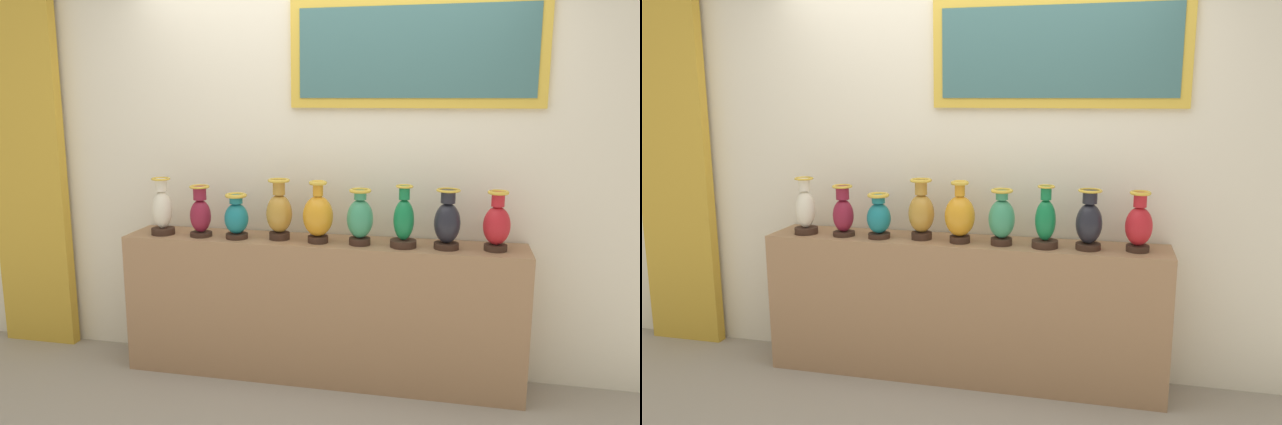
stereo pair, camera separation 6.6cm
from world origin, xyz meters
TOP-DOWN VIEW (x-y plane):
  - ground_plane at (0.00, 0.00)m, footprint 11.30×11.30m
  - display_shelf at (0.00, 0.00)m, footprint 2.51×0.38m
  - back_wall at (0.01, 0.25)m, footprint 5.30×0.14m
  - curtain_gold at (-2.14, 0.13)m, footprint 0.56×0.08m
  - vase_ivory at (-1.03, -0.06)m, footprint 0.15×0.15m
  - vase_burgundy at (-0.76, -0.06)m, footprint 0.14×0.14m
  - vase_teal at (-0.52, -0.06)m, footprint 0.15×0.15m
  - vase_ochre at (-0.25, -0.03)m, footprint 0.16×0.16m
  - vase_amber at (-0.00, -0.06)m, footprint 0.19×0.19m
  - vase_jade at (0.26, -0.05)m, footprint 0.16×0.16m
  - vase_emerald at (0.52, -0.06)m, footprint 0.16×0.16m
  - vase_onyx at (0.77, -0.05)m, footprint 0.15×0.15m
  - vase_crimson at (1.05, -0.03)m, footprint 0.15×0.15m

SIDE VIEW (x-z plane):
  - ground_plane at x=0.00m, z-range 0.00..0.00m
  - display_shelf at x=0.00m, z-range 0.00..0.90m
  - vase_teal at x=-0.52m, z-range 0.89..1.18m
  - vase_burgundy at x=-0.76m, z-range 0.88..1.21m
  - vase_emerald at x=0.52m, z-range 0.87..1.24m
  - vase_crimson at x=1.05m, z-range 0.88..1.23m
  - vase_ivory at x=-1.03m, z-range 0.87..1.24m
  - vase_onyx at x=0.77m, z-range 0.88..1.24m
  - vase_jade at x=0.26m, z-range 0.89..1.23m
  - vase_amber at x=0.00m, z-range 0.88..1.26m
  - vase_ochre at x=-0.25m, z-range 0.88..1.26m
  - curtain_gold at x=-2.14m, z-range 0.00..2.59m
  - back_wall at x=0.01m, z-range 0.01..2.99m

